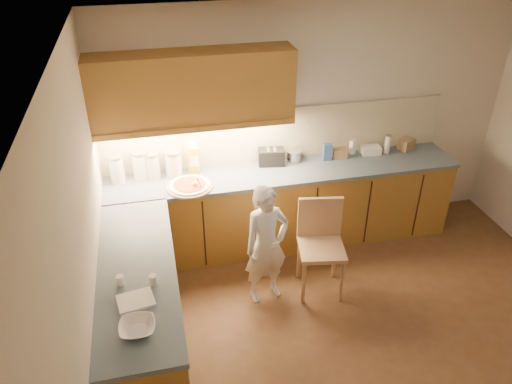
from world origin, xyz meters
TOP-DOWN VIEW (x-y plane):
  - room at (0.00, 0.00)m, footprint 4.54×4.50m
  - l_counter at (-0.92, 1.25)m, footprint 3.77×2.62m
  - backsplash at (-0.38, 1.99)m, footprint 3.75×0.02m
  - upper_cabinets at (-1.27, 1.82)m, footprint 1.95×0.36m
  - pizza_on_board at (-1.40, 1.56)m, footprint 0.46×0.46m
  - child at (-0.78, 0.85)m, footprint 0.51×0.40m
  - wooden_chair at (-0.22, 0.90)m, footprint 0.50×0.50m
  - mixing_bowl at (-1.95, -0.25)m, footprint 0.26×0.26m
  - canister_a at (-2.09, 1.83)m, footprint 0.15×0.15m
  - canister_b at (-1.85, 1.87)m, footprint 0.17×0.17m
  - canister_c at (-1.73, 1.84)m, footprint 0.15×0.15m
  - canister_d at (-1.52, 1.84)m, footprint 0.17×0.17m
  - oil_jug at (-1.31, 1.87)m, footprint 0.13×0.11m
  - toaster at (-0.48, 1.86)m, footprint 0.30×0.20m
  - steel_pot at (-0.22, 1.88)m, footprint 0.16×0.16m
  - blue_box at (0.14, 1.83)m, footprint 0.10×0.07m
  - card_box_a at (0.29, 1.85)m, footprint 0.17×0.13m
  - white_bottle at (0.47, 1.90)m, footprint 0.07×0.07m
  - flat_pack at (0.67, 1.86)m, footprint 0.23×0.17m
  - tall_jar at (0.85, 1.83)m, footprint 0.07×0.07m
  - card_box_b at (1.11, 1.87)m, footprint 0.20×0.18m
  - dough_cloth at (-1.96, 0.04)m, footprint 0.29×0.24m
  - spice_jar_a at (-2.06, 0.25)m, footprint 0.06×0.06m
  - spice_jar_b at (-1.82, 0.20)m, footprint 0.08×0.08m

SIDE VIEW (x-z plane):
  - l_counter at x=-0.92m, z-range 0.00..0.92m
  - wooden_chair at x=-0.22m, z-range 0.08..1.04m
  - child at x=-0.78m, z-range 0.00..1.24m
  - dough_cloth at x=-1.96m, z-range 0.92..0.94m
  - pizza_on_board at x=-1.40m, z-range 0.85..1.03m
  - mixing_bowl at x=-1.95m, z-range 0.92..0.98m
  - spice_jar_b at x=-1.82m, z-range 0.92..1.00m
  - spice_jar_a at x=-2.06m, z-range 0.92..1.00m
  - flat_pack at x=0.67m, z-range 0.92..1.00m
  - card_box_a at x=0.29m, z-range 0.92..1.03m
  - steel_pot at x=-0.22m, z-range 0.92..1.04m
  - card_box_b at x=1.11m, z-range 0.92..1.05m
  - white_bottle at x=0.47m, z-range 0.92..1.08m
  - toaster at x=-0.48m, z-range 0.92..1.10m
  - blue_box at x=0.14m, z-range 0.92..1.11m
  - tall_jar at x=0.85m, z-range 0.92..1.14m
  - canister_c at x=-1.73m, z-range 0.92..1.20m
  - canister_d at x=-1.52m, z-range 0.92..1.21m
  - canister_a at x=-2.09m, z-range 0.92..1.22m
  - canister_b at x=-1.85m, z-range 0.92..1.23m
  - oil_jug at x=-1.31m, z-range 0.91..1.25m
  - backsplash at x=-0.38m, z-range 0.92..1.50m
  - room at x=0.00m, z-range 0.37..2.99m
  - upper_cabinets at x=-1.27m, z-range 1.48..2.21m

